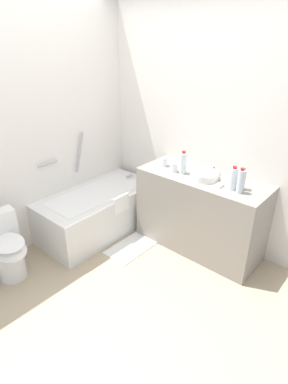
# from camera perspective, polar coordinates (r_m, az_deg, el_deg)

# --- Properties ---
(ground_plane) EXTENTS (3.91, 3.91, 0.00)m
(ground_plane) POSITION_cam_1_polar(r_m,az_deg,el_deg) (3.04, -7.08, -17.92)
(ground_plane) COLOR tan
(wall_back_tiled) EXTENTS (3.31, 0.10, 2.51)m
(wall_back_tiled) POSITION_cam_1_polar(r_m,az_deg,el_deg) (3.35, -23.00, 9.48)
(wall_back_tiled) COLOR white
(wall_back_tiled) RESTS_ON ground_plane
(wall_right_mirror) EXTENTS (0.10, 2.78, 2.51)m
(wall_right_mirror) POSITION_cam_1_polar(r_m,az_deg,el_deg) (3.45, 10.79, 11.56)
(wall_right_mirror) COLOR white
(wall_right_mirror) RESTS_ON ground_plane
(bathtub) EXTENTS (1.40, 0.69, 1.14)m
(bathtub) POSITION_cam_1_polar(r_m,az_deg,el_deg) (3.75, -8.38, -3.28)
(bathtub) COLOR silver
(bathtub) RESTS_ON ground_plane
(toilet) EXTENTS (0.37, 0.53, 0.65)m
(toilet) POSITION_cam_1_polar(r_m,az_deg,el_deg) (3.28, -23.87, -9.42)
(toilet) COLOR white
(toilet) RESTS_ON ground_plane
(vanity_counter) EXTENTS (0.54, 1.35, 0.85)m
(vanity_counter) POSITION_cam_1_polar(r_m,az_deg,el_deg) (3.40, 10.13, -3.79)
(vanity_counter) COLOR gray
(vanity_counter) RESTS_ON ground_plane
(sink_basin) EXTENTS (0.28, 0.28, 0.07)m
(sink_basin) POSITION_cam_1_polar(r_m,az_deg,el_deg) (3.17, 10.98, 3.02)
(sink_basin) COLOR white
(sink_basin) RESTS_ON vanity_counter
(sink_faucet) EXTENTS (0.10, 0.15, 0.08)m
(sink_faucet) POSITION_cam_1_polar(r_m,az_deg,el_deg) (3.31, 12.53, 3.89)
(sink_faucet) COLOR #A8A8AD
(sink_faucet) RESTS_ON vanity_counter
(water_bottle_0) EXTENTS (0.07, 0.07, 0.24)m
(water_bottle_0) POSITION_cam_1_polar(r_m,az_deg,el_deg) (3.22, 7.18, 5.26)
(water_bottle_0) COLOR silver
(water_bottle_0) RESTS_ON vanity_counter
(water_bottle_1) EXTENTS (0.07, 0.07, 0.23)m
(water_bottle_1) POSITION_cam_1_polar(r_m,az_deg,el_deg) (2.97, 16.02, 2.35)
(water_bottle_1) COLOR silver
(water_bottle_1) RESTS_ON vanity_counter
(water_bottle_2) EXTENTS (0.06, 0.06, 0.21)m
(water_bottle_2) POSITION_cam_1_polar(r_m,az_deg,el_deg) (2.99, 17.51, 2.16)
(water_bottle_2) COLOR silver
(water_bottle_2) RESTS_ON vanity_counter
(water_bottle_3) EXTENTS (0.06, 0.06, 0.24)m
(water_bottle_3) POSITION_cam_1_polar(r_m,az_deg,el_deg) (2.91, 17.25, 1.87)
(water_bottle_3) COLOR silver
(water_bottle_3) RESTS_ON vanity_counter
(drinking_glass_0) EXTENTS (0.06, 0.06, 0.09)m
(drinking_glass_0) POSITION_cam_1_polar(r_m,az_deg,el_deg) (3.28, 5.61, 4.46)
(drinking_glass_0) COLOR white
(drinking_glass_0) RESTS_ON vanity_counter
(drinking_glass_1) EXTENTS (0.07, 0.07, 0.09)m
(drinking_glass_1) POSITION_cam_1_polar(r_m,az_deg,el_deg) (3.42, 3.76, 5.52)
(drinking_glass_1) COLOR white
(drinking_glass_1) RESTS_ON vanity_counter
(soap_dish) EXTENTS (0.09, 0.06, 0.02)m
(soap_dish) POSITION_cam_1_polar(r_m,az_deg,el_deg) (3.03, 13.58, 1.20)
(soap_dish) COLOR white
(soap_dish) RESTS_ON vanity_counter
(bath_mat) EXTENTS (0.68, 0.33, 0.01)m
(bath_mat) POSITION_cam_1_polar(r_m,az_deg,el_deg) (3.58, -1.69, -9.65)
(bath_mat) COLOR white
(bath_mat) RESTS_ON ground_plane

